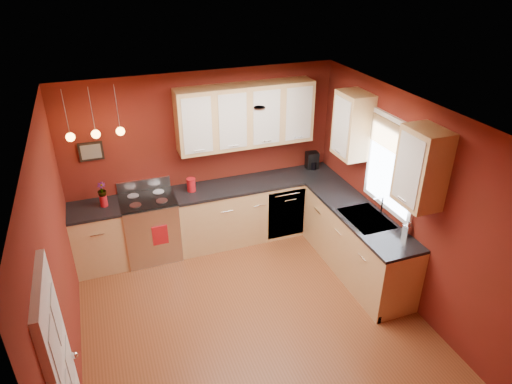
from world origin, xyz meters
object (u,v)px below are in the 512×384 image
object	(u,v)px
red_canister	(191,185)
soap_pump	(408,228)
gas_range	(151,227)
coffee_maker	(312,161)
sink	(366,220)

from	to	relation	value
red_canister	soap_pump	bearing A→B (deg)	-42.57
gas_range	soap_pump	bearing A→B (deg)	-35.07
coffee_maker	gas_range	bearing A→B (deg)	-171.89
gas_range	red_canister	xyz separation A→B (m)	(0.64, 0.03, 0.56)
sink	soap_pump	xyz separation A→B (m)	(0.25, -0.51, 0.13)
sink	coffee_maker	xyz separation A→B (m)	(0.02, 1.65, 0.15)
sink	red_canister	distance (m)	2.51
red_canister	sink	bearing A→B (deg)	-37.74
sink	soap_pump	size ratio (longest dim) A/B	3.49
red_canister	soap_pump	distance (m)	3.02
red_canister	gas_range	bearing A→B (deg)	-177.20
sink	gas_range	bearing A→B (deg)	150.22
red_canister	coffee_maker	bearing A→B (deg)	3.29
sink	red_canister	xyz separation A→B (m)	(-1.98, 1.53, 0.13)
gas_range	soap_pump	size ratio (longest dim) A/B	5.54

